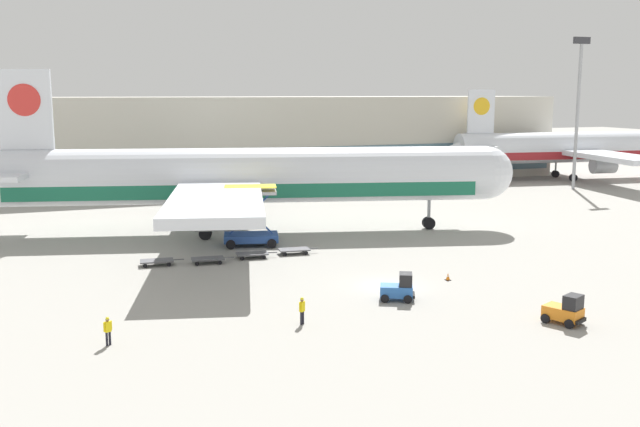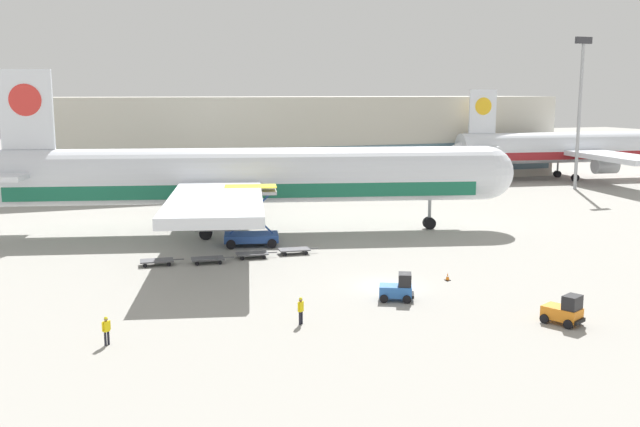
{
  "view_description": "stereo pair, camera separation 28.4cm",
  "coord_description": "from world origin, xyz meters",
  "px_view_note": "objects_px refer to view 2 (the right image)",
  "views": [
    {
      "loc": [
        -23.39,
        -47.84,
        14.69
      ],
      "look_at": [
        -1.41,
        11.01,
        4.0
      ],
      "focal_mm": 40.0,
      "sensor_mm": 36.0,
      "label": 1
    },
    {
      "loc": [
        -23.13,
        -47.93,
        14.69
      ],
      "look_at": [
        -1.41,
        11.01,
        4.0
      ],
      "focal_mm": 40.0,
      "sensor_mm": 36.0,
      "label": 2
    }
  ],
  "objects_px": {
    "scissor_lift_loader": "(251,223)",
    "airplane_main": "(239,178)",
    "ground_crew_near": "(301,308)",
    "baggage_tug_foreground": "(398,289)",
    "airplane_distant": "(584,149)",
    "traffic_cone_near": "(448,277)",
    "baggage_tug_mid": "(565,311)",
    "baggage_dolly_second": "(208,259)",
    "ground_crew_far": "(106,328)",
    "light_mast": "(580,102)",
    "baggage_dolly_third": "(252,254)",
    "baggage_dolly_trail": "(294,250)",
    "baggage_dolly_lead": "(157,261)"
  },
  "relations": [
    {
      "from": "airplane_main",
      "to": "traffic_cone_near",
      "type": "relative_size",
      "value": 94.97
    },
    {
      "from": "baggage_tug_foreground",
      "to": "baggage_dolly_lead",
      "type": "relative_size",
      "value": 0.75
    },
    {
      "from": "light_mast",
      "to": "baggage_tug_mid",
      "type": "relative_size",
      "value": 8.17
    },
    {
      "from": "baggage_tug_foreground",
      "to": "ground_crew_near",
      "type": "relative_size",
      "value": 1.56
    },
    {
      "from": "baggage_dolly_second",
      "to": "ground_crew_far",
      "type": "distance_m",
      "value": 20.57
    },
    {
      "from": "light_mast",
      "to": "baggage_dolly_trail",
      "type": "xyz_separation_m",
      "value": [
        -54.65,
        -27.68,
        -12.88
      ]
    },
    {
      "from": "ground_crew_near",
      "to": "scissor_lift_loader",
      "type": "bearing_deg",
      "value": 48.72
    },
    {
      "from": "baggage_dolly_trail",
      "to": "traffic_cone_near",
      "type": "distance_m",
      "value": 15.61
    },
    {
      "from": "baggage_dolly_lead",
      "to": "baggage_dolly_third",
      "type": "relative_size",
      "value": 1.0
    },
    {
      "from": "scissor_lift_loader",
      "to": "baggage_tug_foreground",
      "type": "bearing_deg",
      "value": -62.38
    },
    {
      "from": "baggage_dolly_lead",
      "to": "ground_crew_near",
      "type": "bearing_deg",
      "value": -65.22
    },
    {
      "from": "airplane_distant",
      "to": "baggage_tug_foreground",
      "type": "height_order",
      "value": "airplane_distant"
    },
    {
      "from": "baggage_dolly_lead",
      "to": "baggage_dolly_trail",
      "type": "height_order",
      "value": "same"
    },
    {
      "from": "airplane_distant",
      "to": "baggage_dolly_trail",
      "type": "height_order",
      "value": "airplane_distant"
    },
    {
      "from": "baggage_tug_foreground",
      "to": "ground_crew_near",
      "type": "distance_m",
      "value": 8.66
    },
    {
      "from": "baggage_tug_foreground",
      "to": "baggage_dolly_lead",
      "type": "height_order",
      "value": "baggage_tug_foreground"
    },
    {
      "from": "airplane_distant",
      "to": "baggage_dolly_lead",
      "type": "height_order",
      "value": "airplane_distant"
    },
    {
      "from": "ground_crew_far",
      "to": "baggage_tug_foreground",
      "type": "bearing_deg",
      "value": -21.37
    },
    {
      "from": "baggage_tug_mid",
      "to": "baggage_dolly_lead",
      "type": "xyz_separation_m",
      "value": [
        -22.44,
        25.09,
        -0.49
      ]
    },
    {
      "from": "airplane_main",
      "to": "baggage_dolly_trail",
      "type": "xyz_separation_m",
      "value": [
        2.29,
        -11.64,
        -5.45
      ]
    },
    {
      "from": "light_mast",
      "to": "baggage_dolly_lead",
      "type": "distance_m",
      "value": 73.78
    },
    {
      "from": "scissor_lift_loader",
      "to": "baggage_dolly_lead",
      "type": "relative_size",
      "value": 1.55
    },
    {
      "from": "airplane_main",
      "to": "scissor_lift_loader",
      "type": "xyz_separation_m",
      "value": [
        -0.46,
        -6.63,
        -3.65
      ]
    },
    {
      "from": "airplane_main",
      "to": "baggage_dolly_trail",
      "type": "distance_m",
      "value": 13.06
    },
    {
      "from": "baggage_tug_foreground",
      "to": "ground_crew_near",
      "type": "height_order",
      "value": "baggage_tug_foreground"
    },
    {
      "from": "baggage_dolly_trail",
      "to": "scissor_lift_loader",
      "type": "bearing_deg",
      "value": 124.78
    },
    {
      "from": "scissor_lift_loader",
      "to": "baggage_tug_mid",
      "type": "relative_size",
      "value": 2.08
    },
    {
      "from": "traffic_cone_near",
      "to": "ground_crew_far",
      "type": "bearing_deg",
      "value": -167.32
    },
    {
      "from": "traffic_cone_near",
      "to": "baggage_dolly_lead",
      "type": "bearing_deg",
      "value": 148.14
    },
    {
      "from": "baggage_tug_mid",
      "to": "ground_crew_near",
      "type": "xyz_separation_m",
      "value": [
        -15.89,
        5.81,
        0.19
      ]
    },
    {
      "from": "baggage_dolly_second",
      "to": "ground_crew_far",
      "type": "xyz_separation_m",
      "value": [
        -9.66,
        -18.16,
        0.64
      ]
    },
    {
      "from": "light_mast",
      "to": "ground_crew_near",
      "type": "distance_m",
      "value": 77.67
    },
    {
      "from": "baggage_tug_foreground",
      "to": "traffic_cone_near",
      "type": "bearing_deg",
      "value": 56.53
    },
    {
      "from": "scissor_lift_loader",
      "to": "airplane_main",
      "type": "bearing_deg",
      "value": 100.5
    },
    {
      "from": "baggage_tug_foreground",
      "to": "ground_crew_far",
      "type": "bearing_deg",
      "value": -147.23
    },
    {
      "from": "baggage_dolly_third",
      "to": "ground_crew_far",
      "type": "relative_size",
      "value": 2.15
    },
    {
      "from": "baggage_tug_foreground",
      "to": "baggage_tug_mid",
      "type": "distance_m",
      "value": 11.41
    },
    {
      "from": "baggage_dolly_lead",
      "to": "scissor_lift_loader",
      "type": "bearing_deg",
      "value": 33.74
    },
    {
      "from": "airplane_distant",
      "to": "baggage_tug_mid",
      "type": "distance_m",
      "value": 83.67
    },
    {
      "from": "baggage_dolly_second",
      "to": "baggage_dolly_third",
      "type": "relative_size",
      "value": 1.0
    },
    {
      "from": "airplane_distant",
      "to": "traffic_cone_near",
      "type": "height_order",
      "value": "airplane_distant"
    },
    {
      "from": "baggage_tug_mid",
      "to": "traffic_cone_near",
      "type": "relative_size",
      "value": 4.67
    },
    {
      "from": "airplane_main",
      "to": "baggage_tug_foreground",
      "type": "relative_size",
      "value": 20.29
    },
    {
      "from": "baggage_dolly_third",
      "to": "ground_crew_far",
      "type": "distance_m",
      "value": 23.27
    },
    {
      "from": "scissor_lift_loader",
      "to": "ground_crew_near",
      "type": "xyz_separation_m",
      "value": [
        -3.18,
        -24.39,
        -1.13
      ]
    },
    {
      "from": "baggage_dolly_lead",
      "to": "baggage_dolly_second",
      "type": "xyz_separation_m",
      "value": [
        4.27,
        -0.79,
        0.0
      ]
    },
    {
      "from": "scissor_lift_loader",
      "to": "ground_crew_far",
      "type": "distance_m",
      "value": 28.43
    },
    {
      "from": "ground_crew_near",
      "to": "traffic_cone_near",
      "type": "height_order",
      "value": "ground_crew_near"
    },
    {
      "from": "scissor_lift_loader",
      "to": "ground_crew_far",
      "type": "relative_size",
      "value": 3.34
    },
    {
      "from": "baggage_dolly_second",
      "to": "ground_crew_near",
      "type": "distance_m",
      "value": 18.64
    }
  ]
}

